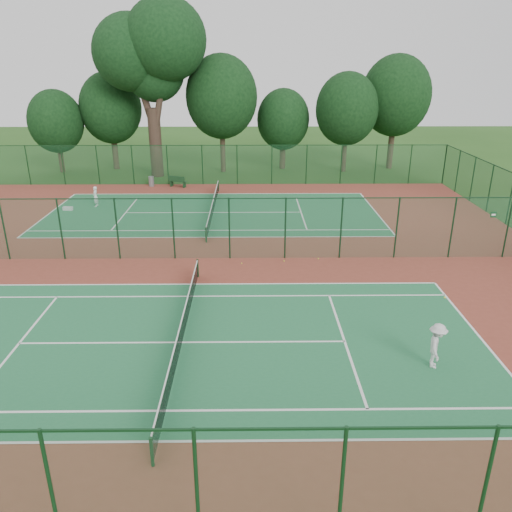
# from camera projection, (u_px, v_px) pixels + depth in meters

# --- Properties ---
(ground) EXTENTS (120.00, 120.00, 0.00)m
(ground) POSITION_uv_depth(u_px,v_px,m) (203.00, 258.00, 27.99)
(ground) COLOR #265019
(ground) RESTS_ON ground
(red_pad) EXTENTS (40.00, 36.00, 0.01)m
(red_pad) POSITION_uv_depth(u_px,v_px,m) (203.00, 258.00, 27.99)
(red_pad) COLOR brown
(red_pad) RESTS_ON ground
(court_near) EXTENTS (23.77, 10.97, 0.01)m
(court_near) POSITION_uv_depth(u_px,v_px,m) (182.00, 342.00, 19.61)
(court_near) COLOR #216A3E
(court_near) RESTS_ON red_pad
(court_far) EXTENTS (23.77, 10.97, 0.01)m
(court_far) POSITION_uv_depth(u_px,v_px,m) (213.00, 213.00, 36.36)
(court_far) COLOR #20673A
(court_far) RESTS_ON red_pad
(fence_north) EXTENTS (40.00, 0.09, 3.50)m
(fence_north) POSITION_uv_depth(u_px,v_px,m) (220.00, 165.00, 44.10)
(fence_north) COLOR #194C2B
(fence_north) RESTS_ON ground
(fence_south) EXTENTS (40.00, 0.09, 3.50)m
(fence_south) POSITION_uv_depth(u_px,v_px,m) (125.00, 494.00, 10.59)
(fence_south) COLOR #1A502F
(fence_south) RESTS_ON ground
(fence_divider) EXTENTS (40.00, 0.09, 3.50)m
(fence_divider) POSITION_uv_depth(u_px,v_px,m) (201.00, 229.00, 27.34)
(fence_divider) COLOR #1B5334
(fence_divider) RESTS_ON ground
(tennis_net_near) EXTENTS (0.10, 12.90, 0.97)m
(tennis_net_near) POSITION_uv_depth(u_px,v_px,m) (182.00, 331.00, 19.41)
(tennis_net_near) COLOR #153C1E
(tennis_net_near) RESTS_ON ground
(tennis_net_far) EXTENTS (0.10, 12.90, 0.97)m
(tennis_net_far) POSITION_uv_depth(u_px,v_px,m) (213.00, 205.00, 36.16)
(tennis_net_far) COLOR #153B1C
(tennis_net_far) RESTS_ON ground
(player_near) EXTENTS (0.94, 1.25, 1.71)m
(player_near) POSITION_uv_depth(u_px,v_px,m) (436.00, 346.00, 17.77)
(player_near) COLOR silver
(player_near) RESTS_ON court_near
(player_far) EXTENTS (0.40, 0.58, 1.53)m
(player_far) POSITION_uv_depth(u_px,v_px,m) (95.00, 196.00, 37.62)
(player_far) COLOR white
(player_far) RESTS_ON court_far
(trash_bin) EXTENTS (0.64, 0.64, 0.86)m
(trash_bin) POSITION_uv_depth(u_px,v_px,m) (151.00, 181.00, 43.84)
(trash_bin) COLOR gray
(trash_bin) RESTS_ON red_pad
(bench) EXTENTS (1.67, 1.07, 1.00)m
(bench) POSITION_uv_depth(u_px,v_px,m) (177.00, 181.00, 43.51)
(bench) COLOR #123419
(bench) RESTS_ON red_pad
(kit_bag) EXTENTS (0.73, 0.33, 0.27)m
(kit_bag) POSITION_uv_depth(u_px,v_px,m) (68.00, 209.00, 36.87)
(kit_bag) COLOR silver
(kit_bag) RESTS_ON red_pad
(stray_ball_a) EXTENTS (0.07, 0.07, 0.07)m
(stray_ball_a) POSITION_uv_depth(u_px,v_px,m) (318.00, 259.00, 27.82)
(stray_ball_a) COLOR #B8D531
(stray_ball_a) RESTS_ON red_pad
(stray_ball_b) EXTENTS (0.08, 0.08, 0.08)m
(stray_ball_b) POSITION_uv_depth(u_px,v_px,m) (284.00, 261.00, 27.48)
(stray_ball_b) COLOR #CAD431
(stray_ball_b) RESTS_ON red_pad
(stray_ball_c) EXTENTS (0.07, 0.07, 0.07)m
(stray_ball_c) POSITION_uv_depth(u_px,v_px,m) (242.00, 263.00, 27.18)
(stray_ball_c) COLOR yellow
(stray_ball_c) RESTS_ON red_pad
(big_tree) EXTENTS (10.18, 7.45, 15.64)m
(big_tree) POSITION_uv_depth(u_px,v_px,m) (151.00, 52.00, 44.06)
(big_tree) COLOR #35241C
(big_tree) RESTS_ON ground
(evergreen_row) EXTENTS (39.00, 5.00, 12.00)m
(evergreen_row) POSITION_uv_depth(u_px,v_px,m) (229.00, 170.00, 50.56)
(evergreen_row) COLOR black
(evergreen_row) RESTS_ON ground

